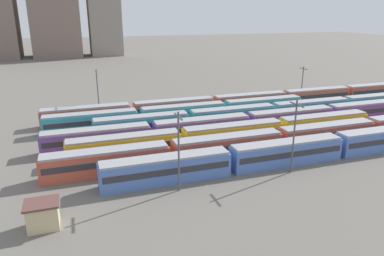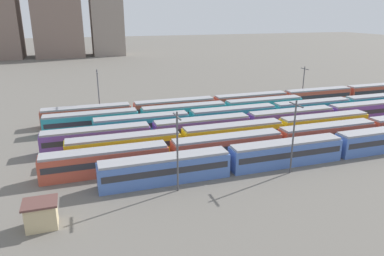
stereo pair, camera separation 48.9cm
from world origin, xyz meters
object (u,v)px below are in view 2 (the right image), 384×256
(train_track_0, at_px, (286,153))
(catenary_pole_1, at_px, (99,92))
(train_track_1, at_px, (370,129))
(train_track_5, at_px, (184,113))
(catenary_pole_3, at_px, (303,82))
(signal_hut, at_px, (41,214))
(catenary_pole_2, at_px, (177,148))
(train_track_6, at_px, (251,101))
(train_track_4, at_px, (312,109))
(catenary_pole_0, at_px, (293,134))
(train_track_2, at_px, (233,134))
(train_track_3, at_px, (330,115))

(train_track_0, xyz_separation_m, catenary_pole_1, (-24.87, 33.92, 4.07))
(train_track_1, xyz_separation_m, train_track_5, (-29.15, 20.80, -0.00))
(catenary_pole_3, bearing_deg, signal_hut, -146.26)
(catenary_pole_2, xyz_separation_m, signal_hut, (-16.25, -3.39, -4.34))
(train_track_6, xyz_separation_m, catenary_pole_3, (16.28, 2.84, 3.18))
(train_track_4, xyz_separation_m, catenary_pole_0, (-20.61, -23.67, 4.04))
(catenary_pole_0, bearing_deg, train_track_0, 70.98)
(train_track_2, xyz_separation_m, train_track_5, (-4.15, 15.60, 0.00))
(train_track_1, bearing_deg, catenary_pole_3, 79.38)
(train_track_5, xyz_separation_m, signal_hut, (-25.97, -32.40, -0.35))
(train_track_3, bearing_deg, train_track_6, 123.59)
(train_track_2, relative_size, catenary_pole_1, 5.16)
(train_track_6, height_order, signal_hut, train_track_6)
(train_track_3, xyz_separation_m, catenary_pole_0, (-21.40, -18.47, 4.04))
(train_track_2, bearing_deg, catenary_pole_3, 37.86)
(catenary_pole_0, height_order, signal_hut, catenary_pole_0)
(train_track_6, relative_size, catenary_pole_2, 8.77)
(train_track_6, bearing_deg, train_track_2, -124.19)
(train_track_5, distance_m, catenary_pole_1, 18.86)
(train_track_1, xyz_separation_m, catenary_pole_0, (-21.91, -8.07, 4.04))
(train_track_2, relative_size, train_track_6, 0.60)
(train_track_2, xyz_separation_m, signal_hut, (-30.12, -16.80, -0.35))
(train_track_3, bearing_deg, train_track_1, -87.20)
(train_track_2, distance_m, train_track_5, 16.14)
(catenary_pole_2, bearing_deg, train_track_4, 32.36)
(train_track_0, bearing_deg, catenary_pole_2, -170.48)
(train_track_0, bearing_deg, train_track_6, 72.15)
(train_track_0, height_order, train_track_2, same)
(train_track_4, bearing_deg, train_track_3, -81.36)
(train_track_4, bearing_deg, catenary_pole_0, -131.05)
(train_track_1, height_order, catenary_pole_0, catenary_pole_0)
(catenary_pole_1, distance_m, catenary_pole_2, 37.57)
(train_track_1, height_order, train_track_3, same)
(train_track_6, xyz_separation_m, signal_hut, (-44.25, -37.60, -0.35))
(train_track_4, distance_m, signal_hut, 60.31)
(catenary_pole_1, bearing_deg, train_track_0, -53.75)
(signal_hut, bearing_deg, train_track_6, 40.35)
(train_track_6, relative_size, signal_hut, 26.00)
(train_track_1, distance_m, signal_hut, 56.33)
(train_track_4, bearing_deg, train_track_6, 132.62)
(train_track_0, relative_size, catenary_pole_2, 5.23)
(train_track_1, distance_m, train_track_6, 28.18)
(train_track_1, distance_m, train_track_3, 10.41)
(signal_hut, bearing_deg, train_track_1, 11.88)
(train_track_5, bearing_deg, train_track_3, -19.95)
(train_track_0, distance_m, catenary_pole_3, 43.15)
(train_track_3, relative_size, train_track_5, 2.02)
(train_track_0, distance_m, train_track_2, 11.17)
(catenary_pole_0, height_order, catenary_pole_3, catenary_pole_0)
(catenary_pole_0, bearing_deg, train_track_1, 20.22)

